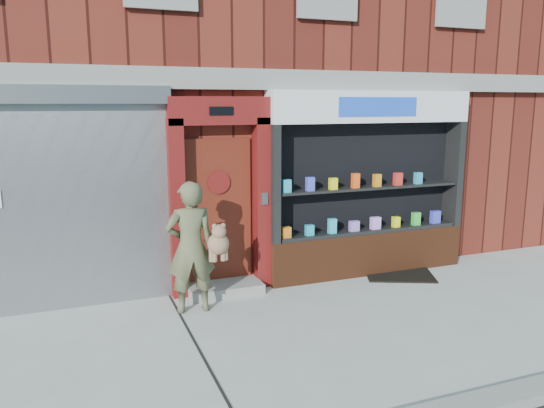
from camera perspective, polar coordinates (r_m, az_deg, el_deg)
ground at (r=6.88m, az=5.16°, el=-13.34°), size 80.00×80.00×0.00m
building at (r=12.00m, az=-7.78°, el=16.43°), size 12.00×8.16×8.00m
shutter_bay at (r=7.62m, az=-22.30°, el=1.77°), size 3.10×0.30×3.04m
red_door_bay at (r=7.87m, az=-5.60°, el=0.87°), size 1.52×0.58×2.90m
pharmacy_bay at (r=8.83m, az=10.30°, el=1.28°), size 3.50×0.41×3.00m
woman at (r=7.22m, az=-8.55°, el=-4.59°), size 0.84×0.51×1.80m
doormat at (r=9.09m, az=13.53°, el=-7.40°), size 1.30×1.13×0.03m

